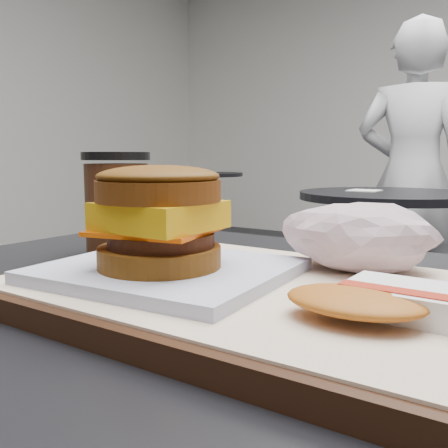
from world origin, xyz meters
TOP-DOWN VIEW (x-y plane):
  - serving_tray at (0.02, -0.02)m, footprint 0.38×0.28m
  - breakfast_sandwich at (-0.04, -0.05)m, footprint 0.20×0.18m
  - hash_brown at (0.14, -0.05)m, footprint 0.12×0.09m
  - crumpled_wrapper at (0.08, 0.07)m, footprint 0.13×0.11m
  - coffee_cup at (-0.23, 0.08)m, footprint 0.08×0.08m
  - neighbor_table at (-0.35, 1.65)m, footprint 0.70×0.70m
  - napkin at (-0.45, 1.66)m, footprint 0.12×0.12m
  - patron at (-0.43, 2.34)m, footprint 0.60×0.42m
  - bg_table_mid at (-2.40, 3.20)m, footprint 0.66×0.66m

SIDE VIEW (x-z plane):
  - neighbor_table at x=-0.35m, z-range 0.18..0.93m
  - bg_table_mid at x=-2.40m, z-range 0.19..0.94m
  - napkin at x=-0.45m, z-range 0.75..0.75m
  - serving_tray at x=0.02m, z-range 0.77..0.79m
  - patron at x=-0.43m, z-range 0.00..1.57m
  - hash_brown at x=0.14m, z-range 0.79..0.81m
  - crumpled_wrapper at x=0.08m, z-range 0.79..0.85m
  - breakfast_sandwich at x=-0.04m, z-range 0.78..0.88m
  - coffee_cup at x=-0.23m, z-range 0.77..0.89m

